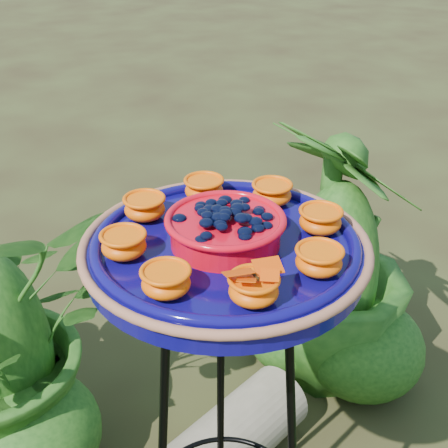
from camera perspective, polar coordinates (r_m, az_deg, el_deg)
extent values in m
torus|color=black|center=(1.09, 0.13, -4.24)|extent=(0.33, 0.33, 0.02)
cylinder|color=black|center=(1.50, -0.31, -15.85)|extent=(0.04, 0.09, 0.93)
cylinder|color=#0B0756|center=(1.07, 0.13, -2.74)|extent=(0.59, 0.59, 0.04)
torus|color=#A36649|center=(1.06, 0.13, -1.87)|extent=(0.50, 0.50, 0.02)
torus|color=#0B0756|center=(1.06, 0.13, -1.67)|extent=(0.46, 0.46, 0.02)
cylinder|color=red|center=(1.05, 0.13, -0.68)|extent=(0.23, 0.23, 0.05)
torus|color=red|center=(1.03, 0.13, 0.43)|extent=(0.20, 0.20, 0.01)
ellipsoid|color=black|center=(1.03, 0.13, 0.74)|extent=(0.16, 0.16, 0.03)
ellipsoid|color=#F96902|center=(1.10, 8.79, 0.17)|extent=(0.07, 0.07, 0.04)
cylinder|color=orange|center=(1.09, 8.87, 1.02)|extent=(0.07, 0.07, 0.01)
ellipsoid|color=#F96902|center=(1.18, 4.40, 2.66)|extent=(0.07, 0.07, 0.04)
cylinder|color=orange|center=(1.17, 4.44, 3.46)|extent=(0.07, 0.07, 0.01)
ellipsoid|color=#F96902|center=(1.19, -1.84, 3.09)|extent=(0.07, 0.07, 0.04)
cylinder|color=orange|center=(1.19, -1.85, 3.89)|extent=(0.07, 0.07, 0.01)
ellipsoid|color=#F96902|center=(1.13, -7.25, 1.34)|extent=(0.07, 0.07, 0.04)
cylinder|color=orange|center=(1.13, -7.31, 2.17)|extent=(0.07, 0.07, 0.01)
ellipsoid|color=#F96902|center=(1.03, -9.14, -2.04)|extent=(0.07, 0.07, 0.04)
cylinder|color=orange|center=(1.02, -9.22, -1.15)|extent=(0.07, 0.07, 0.01)
ellipsoid|color=#F96902|center=(0.93, -5.32, -5.43)|extent=(0.07, 0.07, 0.04)
cylinder|color=orange|center=(0.92, -5.37, -4.48)|extent=(0.07, 0.07, 0.01)
ellipsoid|color=#F96902|center=(0.91, 2.73, -6.15)|extent=(0.07, 0.07, 0.04)
cylinder|color=orange|center=(0.90, 2.75, -5.19)|extent=(0.07, 0.07, 0.01)
ellipsoid|color=#F96902|center=(0.98, 8.66, -3.48)|extent=(0.07, 0.07, 0.04)
cylinder|color=orange|center=(0.97, 8.74, -2.57)|extent=(0.07, 0.07, 0.01)
cylinder|color=black|center=(0.89, 2.77, -4.64)|extent=(0.01, 0.03, 0.00)
cube|color=#FF4B05|center=(0.89, 1.29, -4.45)|extent=(0.04, 0.03, 0.01)
cube|color=#FF4B05|center=(0.90, 4.04, -3.87)|extent=(0.04, 0.03, 0.01)
imported|color=#184412|center=(2.05, 10.20, -2.80)|extent=(0.61, 0.61, 0.91)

